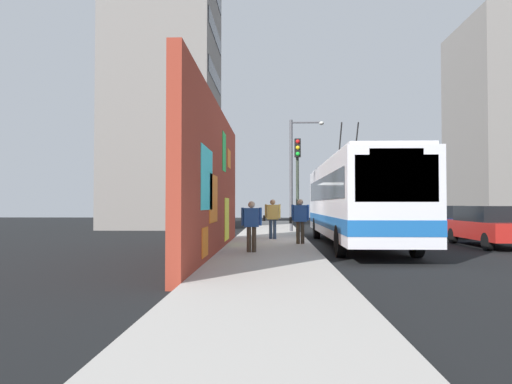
% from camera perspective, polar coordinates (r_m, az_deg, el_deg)
% --- Properties ---
extents(ground_plane, '(80.00, 80.00, 0.00)m').
position_cam_1_polar(ground_plane, '(20.07, 6.26, -6.18)').
color(ground_plane, black).
extents(sidewalk_slab, '(48.00, 3.20, 0.15)m').
position_cam_1_polar(sidewalk_slab, '(20.01, 1.66, -5.99)').
color(sidewalk_slab, '#ADA8A0').
rests_on(sidewalk_slab, ground_plane).
extents(graffiti_wall, '(12.84, 0.32, 4.83)m').
position_cam_1_polar(graffiti_wall, '(15.50, -4.94, 1.36)').
color(graffiti_wall, maroon).
rests_on(graffiti_wall, ground_plane).
extents(building_far_left, '(8.33, 7.19, 20.18)m').
position_cam_1_polar(building_far_left, '(35.71, -10.76, 12.21)').
color(building_far_left, gray).
rests_on(building_far_left, ground_plane).
extents(building_far_right, '(8.96, 7.52, 15.76)m').
position_cam_1_polar(building_far_right, '(42.28, 28.16, 7.16)').
color(building_far_right, gray).
rests_on(building_far_right, ground_plane).
extents(city_bus, '(12.67, 2.63, 5.14)m').
position_cam_1_polar(city_bus, '(19.28, 11.80, -0.81)').
color(city_bus, silver).
rests_on(city_bus, ground_plane).
extents(parked_car_red, '(4.91, 1.93, 1.58)m').
position_cam_1_polar(parked_car_red, '(20.71, 26.22, -3.57)').
color(parked_car_red, '#B21E19').
rests_on(parked_car_red, ground_plane).
extents(parked_car_navy, '(4.85, 1.82, 1.58)m').
position_cam_1_polar(parked_car_navy, '(26.17, 20.95, -3.17)').
color(parked_car_navy, navy).
rests_on(parked_car_navy, ground_plane).
extents(pedestrian_at_curb, '(0.23, 0.75, 1.69)m').
position_cam_1_polar(pedestrian_at_curb, '(18.21, 5.28, -3.05)').
color(pedestrian_at_curb, '#3F3326').
rests_on(pedestrian_at_curb, sidewalk_slab).
extents(pedestrian_near_wall, '(0.22, 0.65, 1.59)m').
position_cam_1_polar(pedestrian_near_wall, '(14.93, -0.54, -3.66)').
color(pedestrian_near_wall, '#3F3326').
rests_on(pedestrian_near_wall, sidewalk_slab).
extents(pedestrian_midblock, '(0.23, 0.76, 1.71)m').
position_cam_1_polar(pedestrian_midblock, '(20.69, 1.98, -2.84)').
color(pedestrian_midblock, '#2D3F59').
rests_on(pedestrian_midblock, sidewalk_slab).
extents(traffic_light, '(0.49, 0.28, 4.50)m').
position_cam_1_polar(traffic_light, '(21.74, 4.98, 2.51)').
color(traffic_light, '#2D382D').
rests_on(traffic_light, sidewalk_slab).
extents(street_lamp, '(0.44, 1.94, 6.25)m').
position_cam_1_polar(street_lamp, '(26.84, 4.71, 3.07)').
color(street_lamp, '#4C4C51').
rests_on(street_lamp, sidewalk_slab).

